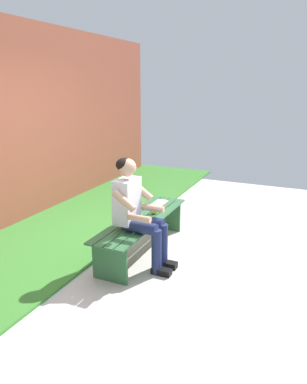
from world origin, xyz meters
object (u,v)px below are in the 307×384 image
apple (154,211)px  book_open (158,205)px  person_seated (137,209)px  bench_near (142,226)px

apple → book_open: (-0.32, -0.09, -0.03)m
person_seated → apple: person_seated is taller
apple → book_open: bearing=-163.9°
bench_near → person_seated: 0.49m
bench_near → book_open: size_ratio=4.39×
apple → bench_near: bearing=-19.8°
person_seated → book_open: size_ratio=3.03×
bench_near → book_open: (-0.51, -0.02, 0.11)m
apple → book_open: 0.33m
bench_near → apple: apple is taller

